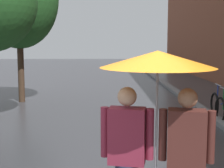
{
  "coord_description": "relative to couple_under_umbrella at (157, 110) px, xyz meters",
  "views": [
    {
      "loc": [
        0.11,
        -2.83,
        2.17
      ],
      "look_at": [
        0.27,
        3.64,
        1.35
      ],
      "focal_mm": 53.09,
      "sensor_mm": 36.0,
      "label": 1
    }
  ],
  "objects": [
    {
      "name": "couple_under_umbrella",
      "position": [
        0.0,
        0.0,
        0.0
      ],
      "size": [
        1.23,
        1.23,
        2.08
      ],
      "color": "#1E233D",
      "rests_on": "ground"
    },
    {
      "name": "kerb_strip",
      "position": [
        2.52,
        9.35,
        -1.38
      ],
      "size": [
        0.3,
        36.0,
        0.12
      ],
      "primitive_type": "cube",
      "color": "slate",
      "rests_on": "ground"
    }
  ]
}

